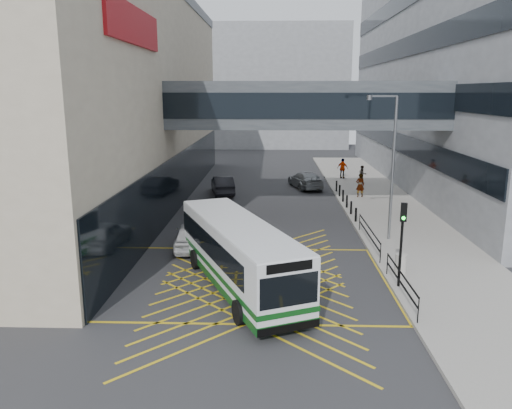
# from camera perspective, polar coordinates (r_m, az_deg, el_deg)

# --- Properties ---
(ground) EXTENTS (120.00, 120.00, 0.00)m
(ground) POSITION_cam_1_polar(r_m,az_deg,el_deg) (22.98, -0.33, -8.56)
(ground) COLOR #333335
(building_whsmith) EXTENTS (24.17, 42.00, 16.00)m
(building_whsmith) POSITION_cam_1_polar(r_m,az_deg,el_deg) (41.85, -25.34, 11.09)
(building_whsmith) COLOR #BDAE93
(building_whsmith) RESTS_ON ground
(building_far) EXTENTS (28.00, 16.00, 18.00)m
(building_far) POSITION_cam_1_polar(r_m,az_deg,el_deg) (81.44, -0.11, 13.24)
(building_far) COLOR gray
(building_far) RESTS_ON ground
(skybridge) EXTENTS (20.00, 4.10, 3.00)m
(skybridge) POSITION_cam_1_polar(r_m,az_deg,el_deg) (33.47, 5.70, 11.25)
(skybridge) COLOR #43484D
(skybridge) RESTS_ON ground
(pavement) EXTENTS (6.00, 54.00, 0.16)m
(pavement) POSITION_cam_1_polar(r_m,az_deg,el_deg) (38.20, 14.18, -0.13)
(pavement) COLOR #A09B92
(pavement) RESTS_ON ground
(box_junction) EXTENTS (12.00, 9.00, 0.01)m
(box_junction) POSITION_cam_1_polar(r_m,az_deg,el_deg) (22.98, -0.33, -8.55)
(box_junction) COLOR gold
(box_junction) RESTS_ON ground
(bus) EXTENTS (6.27, 10.47, 2.91)m
(bus) POSITION_cam_1_polar(r_m,az_deg,el_deg) (21.71, -2.10, -5.49)
(bus) COLOR white
(bus) RESTS_ON ground
(car_white) EXTENTS (2.36, 4.90, 1.51)m
(car_white) POSITION_cam_1_polar(r_m,az_deg,el_deg) (27.38, -7.36, -3.46)
(car_white) COLOR silver
(car_white) RESTS_ON ground
(car_dark) EXTENTS (2.80, 5.08, 1.50)m
(car_dark) POSITION_cam_1_polar(r_m,az_deg,el_deg) (41.72, -3.83, 2.24)
(car_dark) COLOR black
(car_dark) RESTS_ON ground
(car_silver) EXTENTS (3.33, 5.41, 1.57)m
(car_silver) POSITION_cam_1_polar(r_m,az_deg,el_deg) (44.36, 5.69, 2.88)
(car_silver) COLOR gray
(car_silver) RESTS_ON ground
(traffic_light) EXTENTS (0.28, 0.44, 3.73)m
(traffic_light) POSITION_cam_1_polar(r_m,az_deg,el_deg) (21.80, 16.36, -3.11)
(traffic_light) COLOR black
(traffic_light) RESTS_ON pavement
(street_lamp) EXTENTS (1.81, 0.65, 8.02)m
(street_lamp) POSITION_cam_1_polar(r_m,az_deg,el_deg) (28.49, 15.10, 5.01)
(street_lamp) COLOR slate
(street_lamp) RESTS_ON pavement
(litter_bin) EXTENTS (0.53, 0.53, 0.92)m
(litter_bin) POSITION_cam_1_polar(r_m,az_deg,el_deg) (24.09, 16.22, -6.50)
(litter_bin) COLOR #ADA89E
(litter_bin) RESTS_ON pavement
(kerb_railings) EXTENTS (0.05, 12.54, 1.00)m
(kerb_railings) POSITION_cam_1_polar(r_m,az_deg,el_deg) (24.92, 14.17, -5.10)
(kerb_railings) COLOR black
(kerb_railings) RESTS_ON pavement
(bollards) EXTENTS (0.14, 10.14, 0.90)m
(bollards) POSITION_cam_1_polar(r_m,az_deg,el_deg) (37.59, 10.13, 0.68)
(bollards) COLOR black
(bollards) RESTS_ON pavement
(pedestrian_a) EXTENTS (0.81, 0.63, 1.88)m
(pedestrian_a) POSITION_cam_1_polar(r_m,az_deg,el_deg) (40.42, 11.81, 2.16)
(pedestrian_a) COLOR gray
(pedestrian_a) RESTS_ON pavement
(pedestrian_b) EXTENTS (0.88, 0.63, 1.63)m
(pedestrian_b) POSITION_cam_1_polar(r_m,az_deg,el_deg) (46.45, 12.06, 3.35)
(pedestrian_b) COLOR gray
(pedestrian_b) RESTS_ON pavement
(pedestrian_c) EXTENTS (1.25, 1.06, 1.92)m
(pedestrian_c) POSITION_cam_1_polar(r_m,az_deg,el_deg) (48.87, 9.88, 4.08)
(pedestrian_c) COLOR gray
(pedestrian_c) RESTS_ON pavement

